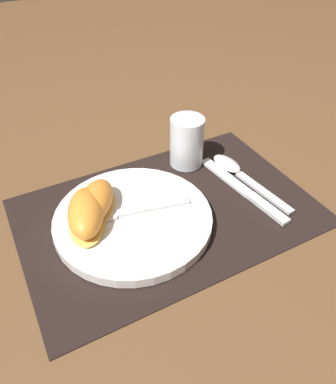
{
  "coord_description": "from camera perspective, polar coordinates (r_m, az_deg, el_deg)",
  "views": [
    {
      "loc": [
        -0.21,
        -0.39,
        0.41
      ],
      "look_at": [
        0.01,
        0.02,
        0.02
      ],
      "focal_mm": 35.0,
      "sensor_mm": 36.0,
      "label": 1
    }
  ],
  "objects": [
    {
      "name": "ground_plane",
      "position": [
        0.6,
        0.01,
        -3.08
      ],
      "size": [
        3.0,
        3.0,
        0.0
      ],
      "primitive_type": "plane",
      "color": "brown"
    },
    {
      "name": "placemat",
      "position": [
        0.6,
        0.01,
        -2.94
      ],
      "size": [
        0.46,
        0.31,
        0.0
      ],
      "color": "black",
      "rests_on": "ground_plane"
    },
    {
      "name": "plate",
      "position": [
        0.58,
        -5.34,
        -4.12
      ],
      "size": [
        0.24,
        0.24,
        0.02
      ],
      "color": "white",
      "rests_on": "placemat"
    },
    {
      "name": "juice_glass",
      "position": [
        0.68,
        2.86,
        7.25
      ],
      "size": [
        0.06,
        0.06,
        0.09
      ],
      "color": "silver",
      "rests_on": "placemat"
    },
    {
      "name": "knife",
      "position": [
        0.65,
        11.48,
        0.27
      ],
      "size": [
        0.04,
        0.2,
        0.01
      ],
      "color": "silver",
      "rests_on": "placemat"
    },
    {
      "name": "spoon",
      "position": [
        0.69,
        10.34,
        3.22
      ],
      "size": [
        0.04,
        0.19,
        0.01
      ],
      "color": "silver",
      "rests_on": "placemat"
    },
    {
      "name": "fork",
      "position": [
        0.58,
        -7.18,
        -3.1
      ],
      "size": [
        0.19,
        0.06,
        0.0
      ],
      "color": "silver",
      "rests_on": "plate"
    },
    {
      "name": "citrus_wedge_0",
      "position": [
        0.58,
        -10.99,
        -1.64
      ],
      "size": [
        0.1,
        0.11,
        0.04
      ],
      "color": "#F7C656",
      "rests_on": "plate"
    },
    {
      "name": "citrus_wedge_1",
      "position": [
        0.56,
        -12.38,
        -3.29
      ],
      "size": [
        0.09,
        0.12,
        0.04
      ],
      "color": "#F7C656",
      "rests_on": "plate"
    }
  ]
}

